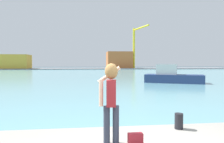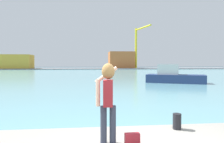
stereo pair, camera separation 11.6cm
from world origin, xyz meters
name	(u,v)px [view 2 (the right image)]	position (x,y,z in m)	size (l,w,h in m)	color
ground_plane	(94,73)	(0.00, 50.00, 0.00)	(220.00, 220.00, 0.00)	#334751
harbor_water	(94,72)	(0.00, 52.00, 0.01)	(140.00, 100.00, 0.02)	#6BA8B2
far_shore_dock	(92,68)	(0.00, 92.00, 0.20)	(140.00, 20.00, 0.40)	gray
person_photographer	(108,95)	(-0.47, 0.85, 1.71)	(0.53, 0.56, 1.74)	#2D3342
handbag	(132,139)	(0.05, 0.72, 0.76)	(0.32, 0.14, 0.24)	maroon
harbor_bollard	(177,121)	(1.44, 1.60, 0.85)	(0.22, 0.22, 0.41)	black
boat_moored	(173,76)	(9.45, 20.70, 0.82)	(7.37, 5.32, 2.31)	navy
warehouse_left	(11,62)	(-34.46, 86.67, 3.34)	(17.15, 8.12, 5.88)	gold
warehouse_right	(121,60)	(13.64, 91.75, 4.21)	(11.45, 10.25, 7.62)	#B26633
port_crane	(138,43)	(20.75, 87.81, 11.84)	(3.96, 13.52, 18.48)	yellow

